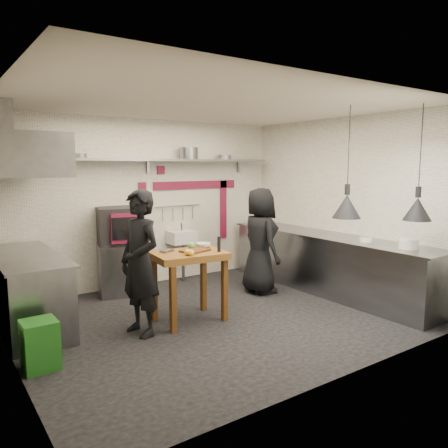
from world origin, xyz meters
TOP-DOWN VIEW (x-y plane):
  - floor at (0.00, 0.00)m, footprint 5.00×5.00m
  - ceiling at (0.00, 0.00)m, footprint 5.00×5.00m
  - wall_back at (0.00, 2.10)m, footprint 5.00×0.04m
  - wall_front at (0.00, -2.10)m, footprint 5.00×0.04m
  - wall_left at (-2.50, 0.00)m, footprint 0.04×4.20m
  - wall_right at (2.50, 0.00)m, footprint 0.04×4.20m
  - red_band_horiz at (0.95, 2.08)m, footprint 1.70×0.02m
  - red_band_vert at (1.55, 2.08)m, footprint 0.14×0.02m
  - red_tile_a at (0.25, 2.08)m, footprint 0.14×0.02m
  - red_tile_b at (-0.10, 2.08)m, footprint 0.14×0.02m
  - back_shelf at (0.00, 1.92)m, footprint 4.60×0.34m
  - shelf_bracket_left at (-1.90, 2.07)m, footprint 0.04×0.06m
  - shelf_bracket_mid at (0.00, 2.07)m, footprint 0.04×0.06m
  - shelf_bracket_right at (1.90, 2.07)m, footprint 0.04×0.06m
  - pan_far_left at (-1.65, 1.92)m, footprint 0.38×0.38m
  - pan_mid_left at (-1.17, 1.92)m, footprint 0.29×0.29m
  - stock_pot at (0.71, 1.92)m, footprint 0.35×0.35m
  - pan_right at (1.46, 1.92)m, footprint 0.33×0.33m
  - oven_stand at (-0.65, 1.77)m, footprint 0.78×0.73m
  - combi_oven at (-0.62, 1.82)m, footprint 0.79×0.76m
  - oven_door at (-0.65, 1.46)m, footprint 0.47×0.13m
  - oven_glass at (-0.69, 1.45)m, footprint 0.37×0.10m
  - hand_sink at (0.55, 1.92)m, footprint 0.46×0.34m
  - sink_tap at (0.55, 1.92)m, footprint 0.03×0.03m
  - sink_drain at (0.55, 1.88)m, footprint 0.06×0.06m
  - utensil_rail at (0.55, 2.06)m, footprint 0.90×0.02m
  - counter_right at (2.15, 0.00)m, footprint 0.70×3.80m
  - counter_right_top at (2.15, 0.00)m, footprint 0.76×3.90m
  - plate_stack at (2.12, -1.43)m, footprint 0.32×0.32m
  - small_bowl_right at (2.10, -0.77)m, footprint 0.23×0.23m
  - counter_left at (-2.15, 1.05)m, footprint 0.70×1.90m
  - counter_left_top at (-2.15, 1.05)m, footprint 0.76×2.00m
  - extractor_hood at (-2.10, 1.05)m, footprint 0.78×1.60m
  - green_bin at (-2.29, -0.25)m, footprint 0.34×0.34m
  - prep_table at (-0.37, 0.08)m, footprint 0.98×0.73m
  - cutting_board at (-0.28, 0.07)m, footprint 0.41×0.34m
  - pepper_mill at (-0.03, -0.12)m, footprint 0.05×0.05m
  - lemon_a at (-0.49, -0.09)m, footprint 0.10×0.10m
  - lemon_b at (-0.46, -0.13)m, footprint 0.11×0.11m
  - veg_ball at (-0.24, 0.23)m, footprint 0.12×0.12m
  - steel_tray at (-0.60, 0.24)m, footprint 0.20×0.17m
  - bowl at (-0.05, 0.24)m, footprint 0.22×0.22m
  - heat_lamp_near at (1.43, -0.95)m, footprint 0.41×0.41m
  - heat_lamp_far at (2.04, -1.58)m, footprint 0.45×0.45m
  - chef_left at (-1.07, 0.03)m, footprint 0.53×0.70m
  - chef_right at (1.23, 0.58)m, footprint 0.66×0.90m

SIDE VIEW (x-z plane):
  - floor at x=0.00m, z-range 0.00..0.00m
  - green_bin at x=-2.29m, z-range 0.00..0.50m
  - sink_drain at x=0.55m, z-range 0.01..0.67m
  - oven_stand at x=-0.65m, z-range 0.00..0.80m
  - counter_right at x=2.15m, z-range 0.00..0.90m
  - counter_left at x=-2.15m, z-range 0.00..0.90m
  - prep_table at x=-0.37m, z-range 0.00..0.92m
  - hand_sink at x=0.55m, z-range 0.67..0.89m
  - chef_right at x=1.23m, z-range 0.00..1.68m
  - chef_left at x=-1.07m, z-range 0.00..1.75m
  - counter_right_top at x=2.15m, z-range 0.90..0.93m
  - counter_left_top at x=-2.15m, z-range 0.90..0.93m
  - cutting_board at x=-0.28m, z-range 0.92..0.94m
  - steel_tray at x=-0.60m, z-range 0.92..0.95m
  - bowl at x=-0.05m, z-range 0.92..0.98m
  - small_bowl_right at x=2.10m, z-range 0.93..0.98m
  - lemon_b at x=-0.46m, z-range 0.92..1.00m
  - sink_tap at x=0.55m, z-range 0.89..1.03m
  - lemon_a at x=-0.49m, z-range 0.92..1.00m
  - veg_ball at x=-0.24m, z-range 0.92..1.02m
  - plate_stack at x=2.12m, z-range 0.93..1.06m
  - pepper_mill at x=-0.03m, z-range 0.92..1.12m
  - combi_oven at x=-0.62m, z-range 0.80..1.38m
  - oven_door at x=-0.65m, z-range 0.86..1.32m
  - oven_glass at x=-0.69m, z-range 0.92..1.26m
  - red_band_vert at x=1.55m, z-range 0.65..1.75m
  - utensil_rail at x=0.55m, z-range 1.31..1.33m
  - wall_back at x=0.00m, z-range 0.00..2.80m
  - wall_front at x=0.00m, z-range 0.00..2.80m
  - wall_left at x=-2.50m, z-range 0.00..2.80m
  - wall_right at x=2.50m, z-range 0.00..2.80m
  - red_band_horiz at x=0.95m, z-range 1.61..1.75m
  - red_tile_b at x=-0.10m, z-range 1.61..1.75m
  - red_tile_a at x=0.25m, z-range 1.88..2.02m
  - shelf_bracket_left at x=-1.90m, z-range 1.90..2.14m
  - shelf_bracket_mid at x=0.00m, z-range 1.90..2.14m
  - shelf_bracket_right at x=1.90m, z-range 1.90..2.14m
  - heat_lamp_far at x=2.04m, z-range 1.33..2.80m
  - heat_lamp_near at x=1.43m, z-range 1.34..2.80m
  - back_shelf at x=0.00m, z-range 2.10..2.14m
  - extractor_hood at x=-2.10m, z-range 1.90..2.40m
  - pan_mid_left at x=-1.17m, z-range 2.14..2.21m
  - pan_right at x=1.46m, z-range 2.14..2.22m
  - pan_far_left at x=-1.65m, z-range 2.14..2.23m
  - stock_pot at x=0.71m, z-range 2.14..2.34m
  - ceiling at x=0.00m, z-range 2.80..2.80m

